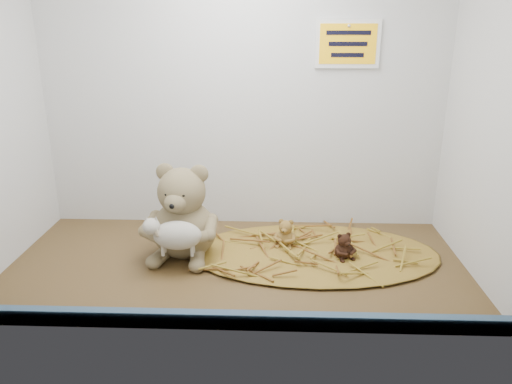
{
  "coord_description": "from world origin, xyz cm",
  "views": [
    {
      "loc": [
        9.56,
        -118.64,
        61.03
      ],
      "look_at": [
        5.03,
        1.57,
        19.79
      ],
      "focal_mm": 35.0,
      "sensor_mm": 36.0,
      "label": 1
    }
  ],
  "objects_px": {
    "main_teddy": "(183,211)",
    "mini_teddy_brown": "(344,245)",
    "toy_lamb": "(177,235)",
    "mini_teddy_tan": "(286,232)"
  },
  "relations": [
    {
      "from": "toy_lamb",
      "to": "mini_teddy_tan",
      "type": "height_order",
      "value": "toy_lamb"
    },
    {
      "from": "main_teddy",
      "to": "mini_teddy_brown",
      "type": "height_order",
      "value": "main_teddy"
    },
    {
      "from": "toy_lamb",
      "to": "main_teddy",
      "type": "bearing_deg",
      "value": 90.0
    },
    {
      "from": "main_teddy",
      "to": "mini_teddy_brown",
      "type": "bearing_deg",
      "value": 3.87
    },
    {
      "from": "main_teddy",
      "to": "mini_teddy_tan",
      "type": "distance_m",
      "value": 0.29
    },
    {
      "from": "toy_lamb",
      "to": "mini_teddy_brown",
      "type": "bearing_deg",
      "value": 8.88
    },
    {
      "from": "toy_lamb",
      "to": "mini_teddy_tan",
      "type": "distance_m",
      "value": 0.31
    },
    {
      "from": "main_teddy",
      "to": "mini_teddy_brown",
      "type": "distance_m",
      "value": 0.44
    },
    {
      "from": "main_teddy",
      "to": "mini_teddy_brown",
      "type": "xyz_separation_m",
      "value": [
        0.43,
        -0.03,
        -0.08
      ]
    },
    {
      "from": "toy_lamb",
      "to": "mini_teddy_brown",
      "type": "xyz_separation_m",
      "value": [
        0.43,
        0.07,
        -0.05
      ]
    }
  ]
}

